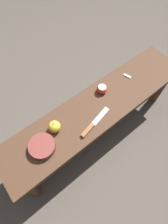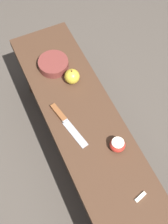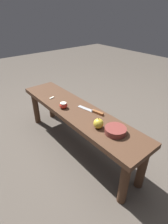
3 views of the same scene
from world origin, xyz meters
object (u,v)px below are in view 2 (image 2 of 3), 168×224
object	(u,v)px
apple_whole	(72,76)
bowl	(53,64)
apple_cut	(117,145)
knife	(63,119)
wooden_bench	(93,144)

from	to	relation	value
apple_whole	bowl	size ratio (longest dim) A/B	0.55
apple_whole	apple_cut	size ratio (longest dim) A/B	1.21
apple_whole	bowl	distance (m)	0.13
apple_whole	knife	bearing A→B (deg)	145.79
apple_whole	apple_cut	bearing A→B (deg)	-175.15
apple_cut	knife	bearing A→B (deg)	35.35
wooden_bench	apple_cut	world-z (taller)	apple_cut
bowl	apple_whole	bearing A→B (deg)	-157.55
knife	bowl	size ratio (longest dim) A/B	1.70
knife	apple_cut	xyz separation A→B (m)	(-0.22, -0.16, 0.02)
knife	bowl	xyz separation A→B (m)	(0.30, -0.07, 0.01)
wooden_bench	bowl	distance (m)	0.44
wooden_bench	apple_whole	bearing A→B (deg)	-6.84
wooden_bench	knife	size ratio (longest dim) A/B	5.47
wooden_bench	knife	world-z (taller)	knife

